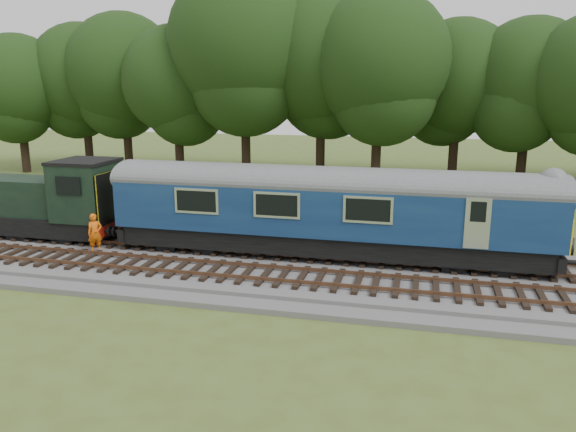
# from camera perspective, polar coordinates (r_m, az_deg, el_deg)

# --- Properties ---
(ground) EXTENTS (120.00, 120.00, 0.00)m
(ground) POSITION_cam_1_polar(r_m,az_deg,el_deg) (22.54, 3.94, -6.02)
(ground) COLOR #495820
(ground) RESTS_ON ground
(ballast) EXTENTS (70.00, 7.00, 0.35)m
(ballast) POSITION_cam_1_polar(r_m,az_deg,el_deg) (22.49, 3.95, -5.60)
(ballast) COLOR #4C4C4F
(ballast) RESTS_ON ground
(track_north) EXTENTS (67.20, 2.40, 0.21)m
(track_north) POSITION_cam_1_polar(r_m,az_deg,el_deg) (23.72, 4.54, -3.98)
(track_north) COLOR black
(track_north) RESTS_ON ballast
(track_south) EXTENTS (67.20, 2.40, 0.21)m
(track_south) POSITION_cam_1_polar(r_m,az_deg,el_deg) (20.92, 3.21, -6.37)
(track_south) COLOR black
(track_south) RESTS_ON ballast
(fence) EXTENTS (64.00, 0.12, 1.00)m
(fence) POSITION_cam_1_polar(r_m,az_deg,el_deg) (26.78, 5.59, -2.90)
(fence) COLOR #6B6054
(fence) RESTS_ON ground
(tree_line) EXTENTS (70.00, 8.00, 18.00)m
(tree_line) POSITION_cam_1_polar(r_m,az_deg,el_deg) (43.76, 8.87, 3.37)
(tree_line) COLOR black
(tree_line) RESTS_ON ground
(dmu_railcar) EXTENTS (18.05, 2.86, 3.88)m
(dmu_railcar) POSITION_cam_1_polar(r_m,az_deg,el_deg) (23.21, 4.06, 1.23)
(dmu_railcar) COLOR black
(dmu_railcar) RESTS_ON ground
(shunter_loco) EXTENTS (8.91, 2.60, 3.38)m
(shunter_loco) POSITION_cam_1_polar(r_m,az_deg,el_deg) (29.04, -24.18, 1.27)
(shunter_loco) COLOR black
(shunter_loco) RESTS_ON ground
(worker) EXTENTS (0.73, 0.72, 1.70)m
(worker) POSITION_cam_1_polar(r_m,az_deg,el_deg) (25.45, -19.01, -1.65)
(worker) COLOR orange
(worker) RESTS_ON ballast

